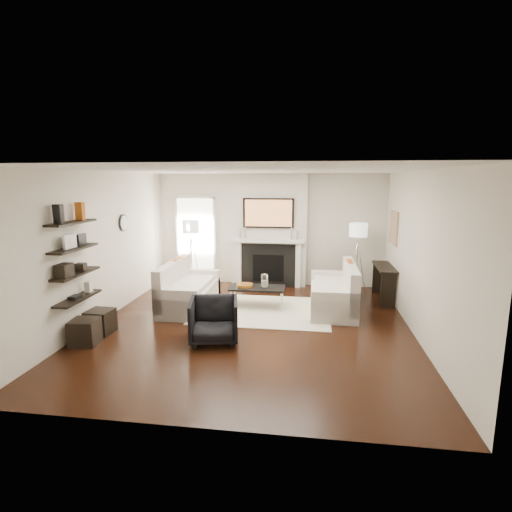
# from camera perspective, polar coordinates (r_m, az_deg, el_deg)

# --- Properties ---
(room_envelope) EXTENTS (6.00, 6.00, 6.00)m
(room_envelope) POSITION_cam_1_polar(r_m,az_deg,el_deg) (6.80, -0.70, 0.72)
(room_envelope) COLOR black
(room_envelope) RESTS_ON ground
(chimney_breast) EXTENTS (1.80, 0.25, 2.70)m
(chimney_breast) POSITION_cam_1_polar(r_m,az_deg,el_deg) (9.63, 1.87, 3.67)
(chimney_breast) COLOR silver
(chimney_breast) RESTS_ON floor
(fireplace_surround) EXTENTS (1.30, 0.02, 1.04)m
(fireplace_surround) POSITION_cam_1_polar(r_m,az_deg,el_deg) (9.63, 1.76, -1.33)
(fireplace_surround) COLOR black
(fireplace_surround) RESTS_ON floor
(firebox) EXTENTS (0.75, 0.02, 0.65)m
(firebox) POSITION_cam_1_polar(r_m,az_deg,el_deg) (9.64, 1.75, -1.75)
(firebox) COLOR black
(firebox) RESTS_ON floor
(mantel_pilaster_l) EXTENTS (0.12, 0.08, 1.10)m
(mantel_pilaster_l) POSITION_cam_1_polar(r_m,az_deg,el_deg) (9.70, -2.49, -1.07)
(mantel_pilaster_l) COLOR white
(mantel_pilaster_l) RESTS_ON floor
(mantel_pilaster_r) EXTENTS (0.12, 0.08, 1.10)m
(mantel_pilaster_r) POSITION_cam_1_polar(r_m,az_deg,el_deg) (9.55, 6.04, -1.31)
(mantel_pilaster_r) COLOR white
(mantel_pilaster_r) RESTS_ON floor
(mantel_shelf) EXTENTS (1.70, 0.18, 0.07)m
(mantel_shelf) POSITION_cam_1_polar(r_m,az_deg,el_deg) (9.47, 1.75, 2.16)
(mantel_shelf) COLOR white
(mantel_shelf) RESTS_ON chimney_breast
(tv_body) EXTENTS (1.20, 0.06, 0.70)m
(tv_body) POSITION_cam_1_polar(r_m,az_deg,el_deg) (9.42, 1.79, 6.15)
(tv_body) COLOR black
(tv_body) RESTS_ON chimney_breast
(tv_screen) EXTENTS (1.10, 0.00, 0.62)m
(tv_screen) POSITION_cam_1_polar(r_m,az_deg,el_deg) (9.39, 1.76, 6.13)
(tv_screen) COLOR #BF723F
(tv_screen) RESTS_ON tv_body
(candlestick_l_tall) EXTENTS (0.04, 0.04, 0.30)m
(candlestick_l_tall) POSITION_cam_1_polar(r_m,az_deg,el_deg) (9.53, -1.53, 3.33)
(candlestick_l_tall) COLOR silver
(candlestick_l_tall) RESTS_ON mantel_shelf
(candlestick_l_short) EXTENTS (0.04, 0.04, 0.24)m
(candlestick_l_short) POSITION_cam_1_polar(r_m,az_deg,el_deg) (9.56, -2.30, 3.17)
(candlestick_l_short) COLOR silver
(candlestick_l_short) RESTS_ON mantel_shelf
(candlestick_r_tall) EXTENTS (0.04, 0.04, 0.30)m
(candlestick_r_tall) POSITION_cam_1_polar(r_m,az_deg,el_deg) (9.42, 5.09, 3.20)
(candlestick_r_tall) COLOR silver
(candlestick_r_tall) RESTS_ON mantel_shelf
(candlestick_r_short) EXTENTS (0.04, 0.04, 0.24)m
(candlestick_r_short) POSITION_cam_1_polar(r_m,az_deg,el_deg) (9.41, 5.88, 3.00)
(candlestick_r_short) COLOR silver
(candlestick_r_short) RESTS_ON mantel_shelf
(hallway_panel) EXTENTS (0.90, 0.02, 2.10)m
(hallway_panel) POSITION_cam_1_polar(r_m,az_deg,el_deg) (10.13, -8.54, 2.20)
(hallway_panel) COLOR white
(hallway_panel) RESTS_ON floor
(door_trim_l) EXTENTS (0.06, 0.06, 2.16)m
(door_trim_l) POSITION_cam_1_polar(r_m,az_deg,el_deg) (10.26, -11.15, 2.22)
(door_trim_l) COLOR white
(door_trim_l) RESTS_ON floor
(door_trim_r) EXTENTS (0.06, 0.06, 2.16)m
(door_trim_r) POSITION_cam_1_polar(r_m,az_deg,el_deg) (9.99, -5.93, 2.14)
(door_trim_r) COLOR white
(door_trim_r) RESTS_ON floor
(door_trim_top) EXTENTS (1.02, 0.06, 0.06)m
(door_trim_top) POSITION_cam_1_polar(r_m,az_deg,el_deg) (10.01, -8.75, 8.31)
(door_trim_top) COLOR white
(door_trim_top) RESTS_ON wall_back
(rug) EXTENTS (2.60, 2.00, 0.01)m
(rug) POSITION_cam_1_polar(r_m,az_deg,el_deg) (7.97, 0.96, -7.76)
(rug) COLOR beige
(rug) RESTS_ON floor
(loveseat_left_base) EXTENTS (0.85, 1.80, 0.42)m
(loveseat_left_base) POSITION_cam_1_polar(r_m,az_deg,el_deg) (8.23, -9.44, -5.82)
(loveseat_left_base) COLOR silver
(loveseat_left_base) RESTS_ON floor
(loveseat_left_back) EXTENTS (0.18, 1.80, 0.80)m
(loveseat_left_back) POSITION_cam_1_polar(r_m,az_deg,el_deg) (8.25, -11.74, -3.58)
(loveseat_left_back) COLOR silver
(loveseat_left_back) RESTS_ON floor
(loveseat_left_arm_n) EXTENTS (0.85, 0.18, 0.60)m
(loveseat_left_arm_n) POSITION_cam_1_polar(r_m,az_deg,el_deg) (7.46, -11.32, -6.89)
(loveseat_left_arm_n) COLOR silver
(loveseat_left_arm_n) RESTS_ON floor
(loveseat_left_arm_s) EXTENTS (0.85, 0.18, 0.60)m
(loveseat_left_arm_s) POSITION_cam_1_polar(r_m,az_deg,el_deg) (8.95, -7.92, -3.82)
(loveseat_left_arm_s) COLOR silver
(loveseat_left_arm_s) RESTS_ON floor
(loveseat_left_cushion) EXTENTS (0.63, 1.44, 0.10)m
(loveseat_left_cushion) POSITION_cam_1_polar(r_m,az_deg,el_deg) (8.14, -9.16, -4.08)
(loveseat_left_cushion) COLOR silver
(loveseat_left_cushion) RESTS_ON loveseat_left_base
(pillow_left_orange) EXTENTS (0.10, 0.42, 0.42)m
(pillow_left_orange) POSITION_cam_1_polar(r_m,az_deg,el_deg) (8.48, -11.11, -1.75)
(pillow_left_orange) COLOR #B15215
(pillow_left_orange) RESTS_ON loveseat_left_cushion
(pillow_left_charcoal) EXTENTS (0.10, 0.40, 0.40)m
(pillow_left_charcoal) POSITION_cam_1_polar(r_m,az_deg,el_deg) (7.93, -12.51, -2.74)
(pillow_left_charcoal) COLOR black
(pillow_left_charcoal) RESTS_ON loveseat_left_cushion
(loveseat_right_base) EXTENTS (0.85, 1.80, 0.42)m
(loveseat_right_base) POSITION_cam_1_polar(r_m,az_deg,el_deg) (8.11, 10.87, -6.10)
(loveseat_right_base) COLOR silver
(loveseat_right_base) RESTS_ON floor
(loveseat_right_back) EXTENTS (0.18, 1.80, 0.80)m
(loveseat_right_back) POSITION_cam_1_polar(r_m,az_deg,el_deg) (8.05, 13.33, -3.99)
(loveseat_right_back) COLOR silver
(loveseat_right_back) RESTS_ON floor
(loveseat_right_arm_n) EXTENTS (0.85, 0.18, 0.60)m
(loveseat_right_arm_n) POSITION_cam_1_polar(r_m,az_deg,el_deg) (7.31, 11.20, -7.26)
(loveseat_right_arm_n) COLOR silver
(loveseat_right_arm_n) RESTS_ON floor
(loveseat_right_arm_s) EXTENTS (0.85, 0.18, 0.60)m
(loveseat_right_arm_s) POSITION_cam_1_polar(r_m,az_deg,el_deg) (8.87, 10.64, -4.04)
(loveseat_right_arm_s) COLOR silver
(loveseat_right_arm_s) RESTS_ON floor
(loveseat_right_cushion) EXTENTS (0.63, 1.44, 0.10)m
(loveseat_right_cushion) POSITION_cam_1_polar(r_m,az_deg,el_deg) (8.04, 10.58, -4.32)
(loveseat_right_cushion) COLOR silver
(loveseat_right_cushion) RESTS_ON loveseat_right_base
(pillow_right_orange) EXTENTS (0.10, 0.42, 0.42)m
(pillow_right_orange) POSITION_cam_1_polar(r_m,az_deg,el_deg) (8.30, 13.21, -2.11)
(pillow_right_orange) COLOR #B15215
(pillow_right_orange) RESTS_ON loveseat_right_cushion
(pillow_right_charcoal) EXTENTS (0.10, 0.40, 0.40)m
(pillow_right_charcoal) POSITION_cam_1_polar(r_m,az_deg,el_deg) (7.72, 13.60, -3.16)
(pillow_right_charcoal) COLOR black
(pillow_right_charcoal) RESTS_ON loveseat_right_cushion
(coffee_table) EXTENTS (1.10, 0.55, 0.04)m
(coffee_table) POSITION_cam_1_polar(r_m,az_deg,el_deg) (8.08, 0.16, -4.58)
(coffee_table) COLOR black
(coffee_table) RESTS_ON floor
(coffee_leg_nw) EXTENTS (0.02, 0.02, 0.38)m
(coffee_leg_nw) POSITION_cam_1_polar(r_m,az_deg,el_deg) (8.01, -3.62, -6.30)
(coffee_leg_nw) COLOR silver
(coffee_leg_nw) RESTS_ON floor
(coffee_leg_ne) EXTENTS (0.02, 0.02, 0.38)m
(coffee_leg_ne) POSITION_cam_1_polar(r_m,az_deg,el_deg) (7.87, 3.58, -6.59)
(coffee_leg_ne) COLOR silver
(coffee_leg_ne) RESTS_ON floor
(coffee_leg_sw) EXTENTS (0.02, 0.02, 0.38)m
(coffee_leg_sw) POSITION_cam_1_polar(r_m,az_deg,el_deg) (8.42, -3.02, -5.43)
(coffee_leg_sw) COLOR silver
(coffee_leg_sw) RESTS_ON floor
(coffee_leg_se) EXTENTS (0.02, 0.02, 0.38)m
(coffee_leg_se) POSITION_cam_1_polar(r_m,az_deg,el_deg) (8.29, 3.81, -5.69)
(coffee_leg_se) COLOR silver
(coffee_leg_se) RESTS_ON floor
(hurricane_glass) EXTENTS (0.14, 0.14, 0.25)m
(hurricane_glass) POSITION_cam_1_polar(r_m,az_deg,el_deg) (8.02, 1.23, -3.51)
(hurricane_glass) COLOR white
(hurricane_glass) RESTS_ON coffee_table
(hurricane_candle) EXTENTS (0.10, 0.10, 0.14)m
(hurricane_candle) POSITION_cam_1_polar(r_m,az_deg,el_deg) (8.03, 1.23, -3.96)
(hurricane_candle) COLOR white
(hurricane_candle) RESTS_ON coffee_table
(copper_bowl) EXTENTS (0.33, 0.33, 0.06)m
(copper_bowl) POSITION_cam_1_polar(r_m,az_deg,el_deg) (8.10, -1.59, -4.20)
(copper_bowl) COLOR orange
(copper_bowl) RESTS_ON coffee_table
(armchair) EXTENTS (0.87, 0.83, 0.77)m
(armchair) POSITION_cam_1_polar(r_m,az_deg,el_deg) (6.44, -6.04, -8.82)
(armchair) COLOR black
(armchair) RESTS_ON floor
(lamp_left_post) EXTENTS (0.02, 0.02, 1.20)m
(lamp_left_post) POSITION_cam_1_polar(r_m,az_deg,el_deg) (9.80, -9.17, -0.77)
(lamp_left_post) COLOR silver
(lamp_left_post) RESTS_ON floor
(lamp_left_shade) EXTENTS (0.40, 0.40, 0.30)m
(lamp_left_shade) POSITION_cam_1_polar(r_m,az_deg,el_deg) (9.67, -9.32, 4.17)
(lamp_left_shade) COLOR white
(lamp_left_shade) RESTS_ON lamp_left_post
(lamp_left_leg_a) EXTENTS (0.25, 0.02, 1.23)m
(lamp_left_leg_a) POSITION_cam_1_polar(r_m,az_deg,el_deg) (9.77, -8.56, -0.79)
(lamp_left_leg_a) COLOR silver
(lamp_left_leg_a) RESTS_ON floor
(lamp_left_leg_b) EXTENTS (0.14, 0.22, 1.23)m
(lamp_left_leg_b) POSITION_cam_1_polar(r_m,az_deg,el_deg) (9.91, -9.32, -0.65)
(lamp_left_leg_b) COLOR silver
(lamp_left_leg_b) RESTS_ON floor
(lamp_left_leg_c) EXTENTS (0.14, 0.22, 1.23)m
(lamp_left_leg_c) POSITION_cam_1_polar(r_m,az_deg,el_deg) (9.73, -9.65, -0.87)
(lamp_left_leg_c) COLOR silver
(lamp_left_leg_c) RESTS_ON floor
(lamp_right_post) EXTENTS (0.02, 0.02, 1.20)m
(lamp_right_post) POSITION_cam_1_polar(r_m,az_deg,el_deg) (9.34, 14.18, -1.54)
(lamp_right_post) COLOR silver
(lamp_right_post) RESTS_ON floor
(lamp_right_shade) EXTENTS (0.40, 0.40, 0.30)m
(lamp_right_shade) POSITION_cam_1_polar(r_m,az_deg,el_deg) (9.20, 14.42, 3.64)
(lamp_right_shade) COLOR white
(lamp_right_shade) RESTS_ON lamp_right_post
(lamp_right_leg_a) EXTENTS (0.25, 0.02, 1.23)m
(lamp_right_leg_a) POSITION_cam_1_polar(r_m,az_deg,el_deg) (9.35, 14.85, -1.56)
(lamp_right_leg_a) COLOR silver
(lamp_right_leg_a) RESTS_ON floor
(lamp_right_leg_b) EXTENTS (0.14, 0.22, 1.23)m
(lamp_right_leg_b) POSITION_cam_1_polar(r_m,az_deg,el_deg) (9.43, 13.78, -1.41)
(lamp_right_leg_b) COLOR silver
(lamp_right_leg_b) RESTS_ON floor
(lamp_right_leg_c) EXTENTS (0.14, 0.22, 1.23)m
(lamp_right_leg_c) POSITION_cam_1_polar(r_m,az_deg,el_deg) (9.24, 13.90, -1.66)
(lamp_right_leg_c) COLOR silver
(lamp_right_leg_c) RESTS_ON floor
(console_top) EXTENTS (0.35, 1.20, 0.04)m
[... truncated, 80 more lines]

